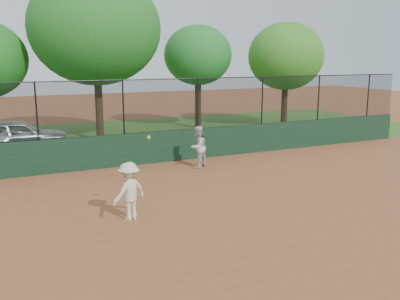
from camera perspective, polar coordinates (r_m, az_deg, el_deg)
name	(u,v)px	position (r m, az deg, el deg)	size (l,w,h in m)	color
ground	(208,213)	(11.71, 1.08, -8.11)	(80.00, 80.00, 0.00)	#995431
back_wall	(138,149)	(16.94, -7.97, 0.16)	(26.00, 0.20, 1.20)	#1A3923
grass_strip	(102,139)	(22.75, -12.48, 1.44)	(36.00, 12.00, 0.01)	#2C581B
parked_car	(18,136)	(20.53, -22.32, 1.72)	(1.67, 4.15, 1.41)	silver
player_second	(198,147)	(16.27, -0.29, 0.40)	(0.75, 0.58, 1.54)	silver
player_main	(129,191)	(11.18, -9.05, -5.25)	(1.09, 0.89, 2.16)	beige
fence_assembly	(136,106)	(16.68, -8.22, 5.66)	(26.00, 0.06, 2.00)	black
tree_2	(95,28)	(21.75, -13.24, 14.94)	(6.08, 5.53, 7.92)	#49301A
tree_3	(198,56)	(25.24, -0.26, 12.00)	(3.83, 3.48, 5.74)	#412715
tree_4	(286,57)	(25.93, 10.96, 11.67)	(4.35, 3.95, 5.91)	#412817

